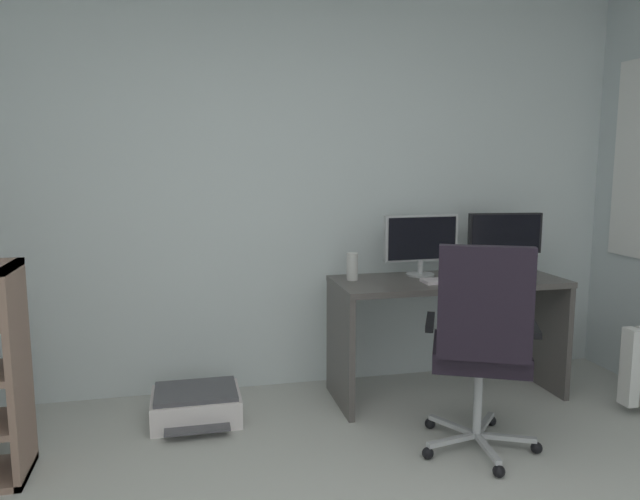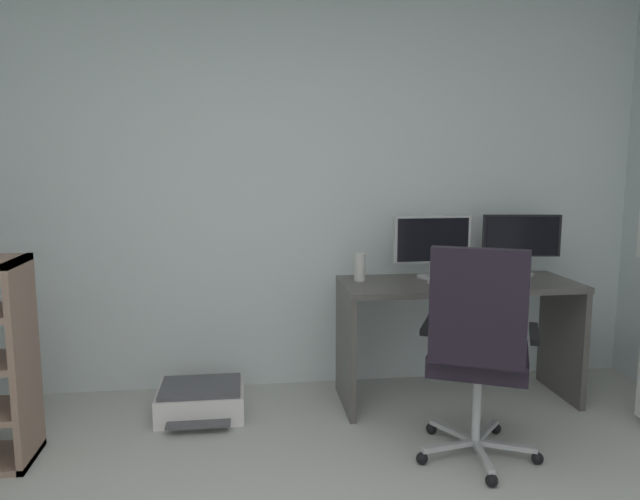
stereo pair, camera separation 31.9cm
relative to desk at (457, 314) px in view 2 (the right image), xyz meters
The scene contains 9 objects.
wall_back 1.42m from the desk, 157.04° to the left, with size 4.88×0.10×2.62m, color silver.
desk is the anchor object (origin of this frame).
monitor_main 0.47m from the desk, 131.34° to the left, with size 0.49×0.18×0.39m.
monitor_secondary 0.66m from the desk, 17.31° to the left, with size 0.49×0.18×0.39m.
keyboard 0.24m from the desk, 109.67° to the right, with size 0.34×0.13×0.02m, color silver.
computer_mouse 0.32m from the desk, 32.08° to the right, with size 0.06×0.10×0.03m, color black.
desktop_speaker 0.67m from the desk, behind, with size 0.07×0.07×0.17m, color silver.
office_chair 0.82m from the desk, 103.36° to the right, with size 0.64×0.66×1.10m.
printer 1.63m from the desk, behind, with size 0.50×0.48×0.18m.
Camera 2 is at (-0.19, -1.30, 1.48)m, focal length 33.57 mm.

